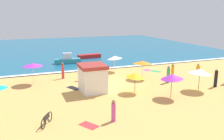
% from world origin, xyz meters
% --- Properties ---
extents(ground_plane, '(60.00, 60.00, 0.00)m').
position_xyz_m(ground_plane, '(0.00, 0.00, 0.00)').
color(ground_plane, '#E0A856').
extents(ocean_water, '(60.00, 44.00, 0.10)m').
position_xyz_m(ocean_water, '(0.00, 28.00, 0.05)').
color(ocean_water, '#196084').
rests_on(ocean_water, ground_plane).
extents(wave_breaker_foam, '(57.00, 0.70, 0.01)m').
position_xyz_m(wave_breaker_foam, '(0.00, 6.30, 0.10)').
color(wave_breaker_foam, white).
rests_on(wave_breaker_foam, ocean_water).
extents(lifeguard_cabana, '(2.40, 2.63, 2.65)m').
position_xyz_m(lifeguard_cabana, '(-2.50, -2.31, 1.35)').
color(lifeguard_cabana, white).
rests_on(lifeguard_cabana, ground_plane).
extents(beach_umbrella_1, '(2.60, 2.59, 2.14)m').
position_xyz_m(beach_umbrella_1, '(2.44, 4.53, 1.84)').
color(beach_umbrella_1, silver).
rests_on(beach_umbrella_1, ground_plane).
extents(beach_umbrella_3, '(2.36, 2.37, 2.02)m').
position_xyz_m(beach_umbrella_3, '(1.12, -3.99, 1.70)').
color(beach_umbrella_3, '#4C3823').
rests_on(beach_umbrella_3, ground_plane).
extents(beach_umbrella_4, '(2.49, 2.48, 2.22)m').
position_xyz_m(beach_umbrella_4, '(3.50, -6.38, 1.92)').
color(beach_umbrella_4, '#4C3823').
rests_on(beach_umbrella_4, ground_plane).
extents(beach_umbrella_5, '(2.72, 2.71, 2.10)m').
position_xyz_m(beach_umbrella_5, '(4.12, 0.18, 1.90)').
color(beach_umbrella_5, silver).
rests_on(beach_umbrella_5, ground_plane).
extents(beach_umbrella_6, '(2.77, 2.77, 2.26)m').
position_xyz_m(beach_umbrella_6, '(-7.60, 2.34, 2.09)').
color(beach_umbrella_6, silver).
rests_on(beach_umbrella_6, ground_plane).
extents(beach_umbrella_7, '(2.37, 2.34, 2.23)m').
position_xyz_m(beach_umbrella_7, '(7.20, -5.62, 1.91)').
color(beach_umbrella_7, '#4C3823').
rests_on(beach_umbrella_7, ground_plane).
extents(parked_bicycle, '(0.93, 1.62, 0.76)m').
position_xyz_m(parked_bicycle, '(-7.37, -7.90, 0.38)').
color(parked_bicycle, black).
rests_on(parked_bicycle, ground_plane).
extents(beachgoer_0, '(0.50, 0.50, 1.65)m').
position_xyz_m(beachgoer_0, '(-2.34, 1.97, 0.78)').
color(beachgoer_0, blue).
rests_on(beachgoer_0, ground_plane).
extents(beachgoer_2, '(0.44, 0.44, 1.57)m').
position_xyz_m(beachgoer_2, '(-3.00, -9.02, 0.75)').
color(beachgoer_2, '#D84CA5').
rests_on(beachgoer_2, ground_plane).
extents(beachgoer_5, '(0.51, 0.51, 1.86)m').
position_xyz_m(beachgoer_5, '(5.96, -2.28, 0.87)').
color(beachgoer_5, green).
rests_on(beachgoer_5, ground_plane).
extents(beachgoer_6, '(0.49, 0.49, 1.66)m').
position_xyz_m(beachgoer_6, '(-1.10, 0.18, 0.76)').
color(beachgoer_6, orange).
rests_on(beachgoer_6, ground_plane).
extents(beachgoer_7, '(0.41, 0.41, 1.82)m').
position_xyz_m(beachgoer_7, '(7.03, -1.51, 0.88)').
color(beachgoer_7, orange).
rests_on(beachgoer_7, ground_plane).
extents(beachgoer_8, '(0.40, 0.40, 1.86)m').
position_xyz_m(beachgoer_8, '(-4.34, 3.46, 0.91)').
color(beachgoer_8, red).
rests_on(beachgoer_8, ground_plane).
extents(beachgoer_9, '(0.46, 0.46, 1.90)m').
position_xyz_m(beachgoer_9, '(9.60, -5.28, 0.90)').
color(beachgoer_9, black).
rests_on(beachgoer_9, ground_plane).
extents(beachgoer_10, '(0.49, 0.49, 0.84)m').
position_xyz_m(beachgoer_10, '(13.09, 1.38, 0.36)').
color(beachgoer_10, orange).
rests_on(beachgoer_10, ground_plane).
extents(beach_towel_0, '(0.93, 1.17, 0.01)m').
position_xyz_m(beach_towel_0, '(6.71, 3.69, 0.01)').
color(beach_towel_0, '#D84CA5').
rests_on(beach_towel_0, ground_plane).
extents(beach_towel_1, '(1.43, 1.59, 0.01)m').
position_xyz_m(beach_towel_1, '(7.42, 2.65, 0.01)').
color(beach_towel_1, green).
rests_on(beach_towel_1, ground_plane).
extents(beach_towel_2, '(1.35, 1.78, 0.01)m').
position_xyz_m(beach_towel_2, '(-3.99, -0.60, 0.01)').
color(beach_towel_2, black).
rests_on(beach_towel_2, ground_plane).
extents(beach_towel_3, '(1.32, 1.52, 0.01)m').
position_xyz_m(beach_towel_3, '(-4.77, -9.03, 0.01)').
color(beach_towel_3, red).
rests_on(beach_towel_3, ground_plane).
extents(small_boat_0, '(3.84, 1.41, 1.56)m').
position_xyz_m(small_boat_0, '(-2.32, 11.35, 0.60)').
color(small_boat_0, teal).
rests_on(small_boat_0, ocean_water).
extents(small_boat_1, '(3.82, 1.46, 0.61)m').
position_xyz_m(small_boat_1, '(1.86, 14.39, 0.40)').
color(small_boat_1, red).
rests_on(small_boat_1, ocean_water).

